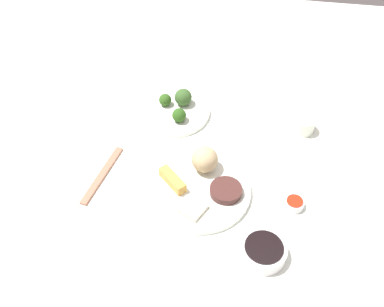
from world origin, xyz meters
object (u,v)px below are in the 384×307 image
broccoli_plate (174,112)px  sauce_ramekin_sweet_and_sour (294,204)px  teacup (304,125)px  chopsticks_pair (102,175)px  main_plate (199,190)px  soy_sauce_bowl (263,251)px

broccoli_plate → sauce_ramekin_sweet_and_sour: (-0.31, -0.38, 0.00)m
broccoli_plate → teacup: 0.41m
broccoli_plate → teacup: teacup is taller
teacup → sauce_ramekin_sweet_and_sour: bearing=175.0°
sauce_ramekin_sweet_and_sour → chopsticks_pair: (0.02, 0.53, -0.01)m
main_plate → teacup: 0.41m
broccoli_plate → teacup: (-0.01, -0.41, 0.02)m
soy_sauce_bowl → chopsticks_pair: 0.50m
main_plate → sauce_ramekin_sweet_and_sour: size_ratio=5.43×
main_plate → soy_sauce_bowl: 0.25m
sauce_ramekin_sweet_and_sour → chopsticks_pair: bearing=87.6°
broccoli_plate → soy_sauce_bowl: (-0.48, -0.31, 0.01)m
soy_sauce_bowl → chopsticks_pair: (0.18, 0.46, -0.01)m
main_plate → sauce_ramekin_sweet_and_sour: (-0.01, -0.26, 0.00)m
main_plate → teacup: (0.29, -0.28, 0.02)m
soy_sauce_bowl → sauce_ramekin_sweet_and_sour: soy_sauce_bowl is taller
main_plate → broccoli_plate: main_plate is taller
broccoli_plate → sauce_ramekin_sweet_and_sour: 0.50m
sauce_ramekin_sweet_and_sour → chopsticks_pair: 0.53m
broccoli_plate → teacup: bearing=-91.8°
sauce_ramekin_sweet_and_sour → chopsticks_pair: sauce_ramekin_sweet_and_sour is taller
soy_sauce_bowl → teacup: 0.47m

